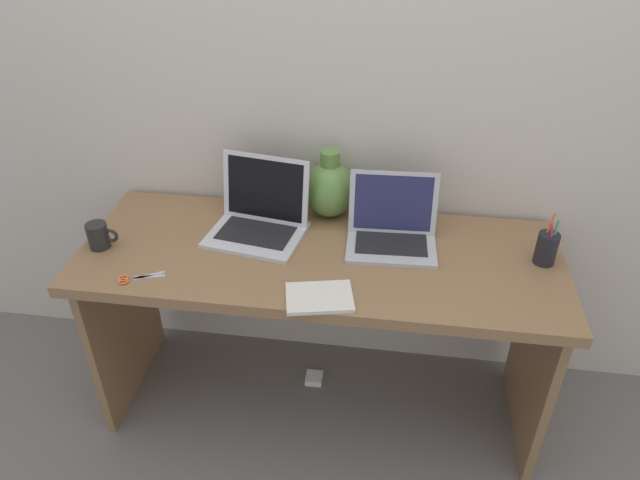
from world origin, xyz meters
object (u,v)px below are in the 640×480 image
at_px(green_vase, 330,188).
at_px(pen_cup, 547,248).
at_px(laptop_left, 260,213).
at_px(notebook_stack, 319,297).
at_px(scissors, 133,279).
at_px(laptop_right, 392,225).
at_px(coffee_mug, 99,236).
at_px(power_brick, 314,378).

height_order(green_vase, pen_cup, green_vase).
bearing_deg(green_vase, laptop_left, -148.41).
xyz_separation_m(laptop_left, notebook_stack, (0.26, -0.36, -0.06)).
distance_m(notebook_stack, scissors, 0.61).
distance_m(laptop_left, pen_cup, 0.98).
bearing_deg(laptop_right, pen_cup, -6.61).
relative_size(laptop_left, pen_cup, 1.97).
bearing_deg(laptop_left, laptop_right, -0.77).
bearing_deg(coffee_mug, scissors, -41.42).
height_order(laptop_left, pen_cup, laptop_left).
bearing_deg(coffee_mug, power_brick, 14.31).
bearing_deg(power_brick, laptop_right, -0.25).
bearing_deg(coffee_mug, notebook_stack, -12.40).
bearing_deg(green_vase, laptop_right, -32.01).
relative_size(pen_cup, power_brick, 2.62).
xyz_separation_m(laptop_right, coffee_mug, (-0.99, -0.18, -0.02)).
relative_size(notebook_stack, pen_cup, 1.11).
distance_m(laptop_right, green_vase, 0.28).
xyz_separation_m(laptop_left, laptop_right, (0.47, -0.01, -0.01)).
xyz_separation_m(coffee_mug, pen_cup, (1.50, 0.12, 0.01)).
relative_size(green_vase, pen_cup, 1.41).
relative_size(laptop_left, scissors, 2.51).
relative_size(laptop_left, green_vase, 1.40).
bearing_deg(notebook_stack, laptop_right, 60.13).
bearing_deg(pen_cup, scissors, -167.90).
distance_m(coffee_mug, scissors, 0.25).
height_order(notebook_stack, power_brick, notebook_stack).
xyz_separation_m(green_vase, notebook_stack, (0.03, -0.50, -0.10)).
xyz_separation_m(laptop_right, green_vase, (-0.24, 0.15, 0.05)).
distance_m(notebook_stack, pen_cup, 0.77).
relative_size(laptop_left, coffee_mug, 3.29).
height_order(scissors, power_brick, scissors).
bearing_deg(laptop_left, scissors, -134.53).
distance_m(coffee_mug, power_brick, 1.08).
distance_m(laptop_right, coffee_mug, 1.01).
bearing_deg(power_brick, green_vase, 74.39).
relative_size(coffee_mug, pen_cup, 0.60).
xyz_separation_m(green_vase, coffee_mug, (-0.76, -0.33, -0.06)).
bearing_deg(pen_cup, green_vase, 164.48).
bearing_deg(coffee_mug, green_vase, 23.55).
bearing_deg(green_vase, notebook_stack, -86.18).
relative_size(green_vase, notebook_stack, 1.27).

